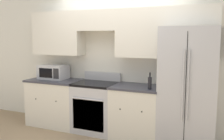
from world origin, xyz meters
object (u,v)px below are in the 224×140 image
object	(u,v)px
bottle	(150,83)
oven_range	(96,107)
microwave	(53,72)
refrigerator	(189,87)

from	to	relation	value
bottle	oven_range	bearing A→B (deg)	171.68
oven_range	bottle	bearing A→B (deg)	-8.32
microwave	bottle	bearing A→B (deg)	-6.17
refrigerator	microwave	xyz separation A→B (m)	(-2.57, -0.01, 0.10)
microwave	oven_range	bearing A→B (deg)	-3.85
microwave	refrigerator	bearing A→B (deg)	0.31
microwave	bottle	distance (m)	2.01
oven_range	microwave	xyz separation A→B (m)	(-0.96, 0.06, 0.58)
oven_range	bottle	xyz separation A→B (m)	(1.03, -0.15, 0.55)
oven_range	microwave	distance (m)	1.13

